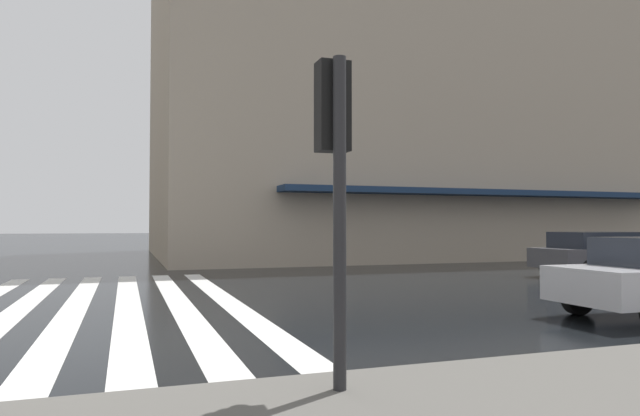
# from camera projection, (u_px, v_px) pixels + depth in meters

# --- Properties ---
(ground_plane) EXTENTS (220.00, 220.00, 0.00)m
(ground_plane) POSITION_uv_depth(u_px,v_px,m) (146.00, 340.00, 7.96)
(ground_plane) COLOR black
(zebra_crossing) EXTENTS (13.00, 7.50, 0.01)m
(zebra_crossing) POSITION_uv_depth(u_px,v_px,m) (48.00, 307.00, 11.18)
(zebra_crossing) COLOR silver
(zebra_crossing) RESTS_ON ground_plane
(haussmann_block_corner) EXTENTS (18.18, 26.71, 21.67)m
(haussmann_block_corner) POSITION_uv_depth(u_px,v_px,m) (396.00, 71.00, 32.84)
(haussmann_block_corner) COLOR tan
(haussmann_block_corner) RESTS_ON ground_plane
(traffic_signal_post) EXTENTS (0.44, 0.30, 3.02)m
(traffic_signal_post) POSITION_uv_depth(u_px,v_px,m) (335.00, 150.00, 5.24)
(traffic_signal_post) COLOR #232326
(traffic_signal_post) RESTS_ON sidewalk_pavement
(car_dark_grey) EXTENTS (1.85, 4.10, 1.41)m
(car_dark_grey) POSITION_uv_depth(u_px,v_px,m) (598.00, 253.00, 17.67)
(car_dark_grey) COLOR #4C4C51
(car_dark_grey) RESTS_ON ground_plane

